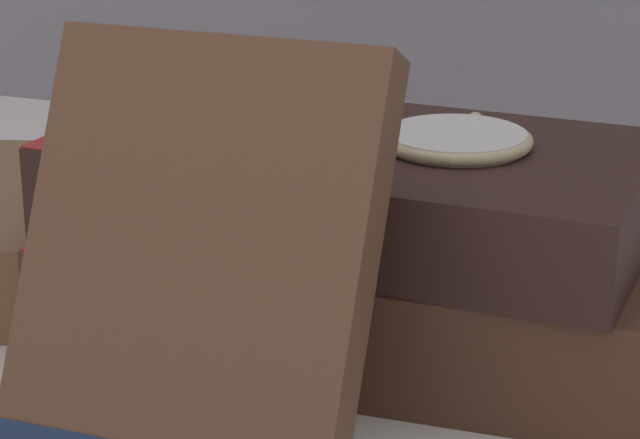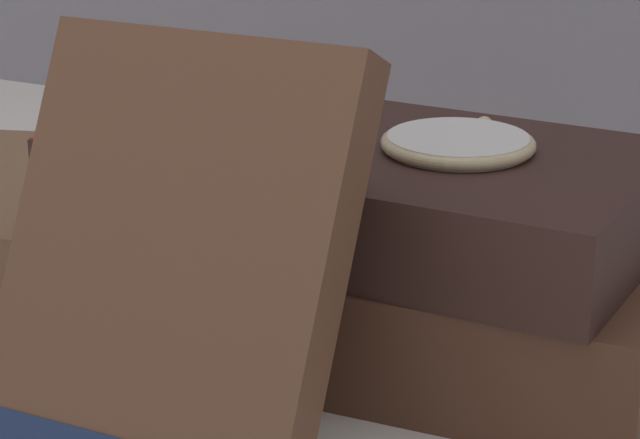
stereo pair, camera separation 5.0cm
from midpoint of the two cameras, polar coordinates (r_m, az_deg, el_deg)
name	(u,v)px [view 1 (the left image)]	position (r m, az deg, el deg)	size (l,w,h in m)	color
ground_plane	(354,397)	(0.50, -1.39, -7.67)	(3.00, 3.00, 0.00)	silver
book_flat_bottom	(355,283)	(0.55, -1.13, -2.80)	(0.25, 0.14, 0.05)	#4C2D1E
book_flat_top	(342,183)	(0.53, -1.74, 1.51)	(0.23, 0.13, 0.04)	#331E19
book_leaning_front	(195,275)	(0.44, -8.58, -2.41)	(0.12, 0.08, 0.14)	brown
pocket_watch	(456,139)	(0.51, 3.07, 3.40)	(0.06, 0.06, 0.01)	silver
reading_glasses	(388,206)	(0.70, 0.86, 0.55)	(0.12, 0.06, 0.00)	#ADADB2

